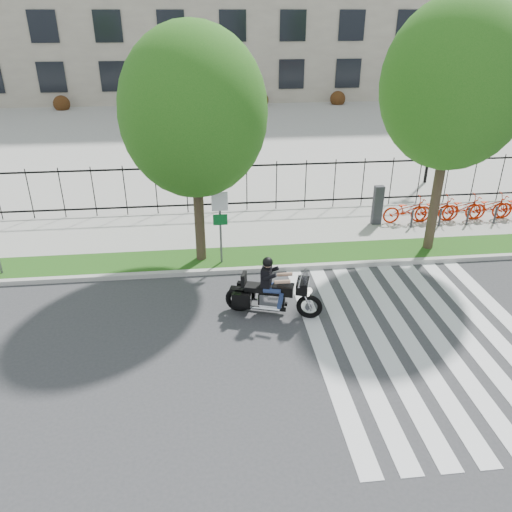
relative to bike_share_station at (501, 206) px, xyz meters
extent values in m
plane|color=#363639|center=(-10.96, -7.20, -0.65)|extent=(120.00, 120.00, 0.00)
cube|color=#B3B1A9|center=(-10.96, -3.10, -0.58)|extent=(60.00, 0.20, 0.15)
cube|color=#1A5014|center=(-10.96, -2.25, -0.58)|extent=(60.00, 1.50, 0.15)
cube|color=#A4A299|center=(-10.96, 0.25, -0.58)|extent=(60.00, 3.50, 0.15)
cube|color=#A4A299|center=(-10.96, 17.80, -0.60)|extent=(80.00, 34.00, 0.10)
cylinder|color=black|center=(-0.96, 4.80, 1.35)|extent=(0.14, 0.14, 4.00)
cylinder|color=black|center=(-0.96, 4.80, 3.25)|extent=(0.06, 0.70, 0.70)
sphere|color=white|center=(-1.31, 4.80, 3.35)|extent=(0.36, 0.36, 0.36)
sphere|color=white|center=(-0.61, 4.80, 3.35)|extent=(0.36, 0.36, 0.36)
cylinder|color=#382B1E|center=(-11.67, -2.25, 1.21)|extent=(0.32, 0.32, 3.41)
ellipsoid|color=#1B5E15|center=(-11.67, -2.25, 4.21)|extent=(4.33, 4.33, 4.98)
cylinder|color=#382B1E|center=(-3.88, -2.25, 1.51)|extent=(0.32, 0.32, 4.03)
ellipsoid|color=#1B5E15|center=(-3.88, -2.25, 4.86)|extent=(4.44, 4.44, 5.10)
cube|color=#2D2D33|center=(-4.99, 0.00, 0.25)|extent=(0.35, 0.25, 1.50)
imported|color=#BE1E02|center=(-3.79, 0.00, 0.00)|extent=(1.90, 0.66, 1.00)
cylinder|color=#2D2D33|center=(-3.79, -0.50, -0.15)|extent=(0.08, 0.08, 0.70)
imported|color=#BE1E02|center=(-2.69, 0.00, 0.00)|extent=(1.90, 0.66, 1.00)
cylinder|color=#2D2D33|center=(-2.69, -0.50, -0.15)|extent=(0.08, 0.08, 0.70)
imported|color=#BE1E02|center=(-1.59, 0.00, 0.00)|extent=(1.90, 0.66, 1.00)
cylinder|color=#2D2D33|center=(-1.59, -0.50, -0.15)|extent=(0.08, 0.08, 0.70)
imported|color=#BE1E02|center=(-0.49, 0.00, 0.00)|extent=(1.90, 0.66, 1.00)
cylinder|color=#2D2D33|center=(-0.49, -0.50, -0.15)|extent=(0.08, 0.08, 0.70)
cylinder|color=#59595B|center=(-11.02, -2.60, 0.75)|extent=(0.07, 0.07, 2.50)
cube|color=white|center=(-11.02, -2.64, 1.60)|extent=(0.50, 0.03, 0.60)
cube|color=#0C6626|center=(-11.02, -2.64, 1.00)|extent=(0.45, 0.03, 0.35)
torus|color=black|center=(-8.82, -5.90, -0.30)|extent=(0.72, 0.34, 0.71)
torus|color=black|center=(-10.68, -5.31, -0.30)|extent=(0.76, 0.37, 0.75)
cube|color=black|center=(-9.01, -5.84, 0.32)|extent=(0.46, 0.63, 0.31)
cube|color=#26262B|center=(-8.94, -5.86, 0.56)|extent=(0.30, 0.54, 0.31)
cube|color=silver|center=(-9.80, -5.59, -0.19)|extent=(0.69, 0.52, 0.41)
cube|color=black|center=(-9.50, -5.68, 0.15)|extent=(0.64, 0.50, 0.27)
cube|color=black|center=(-10.14, -5.48, 0.13)|extent=(0.80, 0.57, 0.14)
cube|color=black|center=(-10.53, -5.36, 0.36)|extent=(0.20, 0.36, 0.35)
cube|color=black|center=(-10.62, -5.65, -0.14)|extent=(0.54, 0.31, 0.41)
cube|color=black|center=(-10.44, -5.06, -0.14)|extent=(0.54, 0.31, 0.41)
cube|color=black|center=(-9.94, -5.54, 0.50)|extent=(0.36, 0.47, 0.53)
sphere|color=tan|center=(-9.91, -5.55, 0.89)|extent=(0.24, 0.24, 0.24)
sphere|color=black|center=(-9.91, -5.55, 0.93)|extent=(0.28, 0.28, 0.28)
camera|label=1|loc=(-11.50, -17.09, 6.89)|focal=35.00mm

